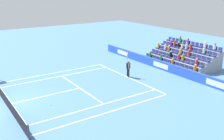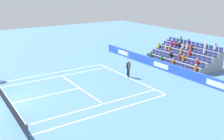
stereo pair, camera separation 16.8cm
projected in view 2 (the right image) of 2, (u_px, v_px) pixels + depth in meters
ground_plane at (6, 105)px, 20.18m from camera, size 80.00×80.00×0.00m
line_baseline at (128, 77)px, 26.45m from camera, size 10.97×0.10×0.01m
line_service at (80, 88)px, 23.55m from camera, size 8.23×0.10×0.01m
line_centre_service at (46, 96)px, 21.87m from camera, size 0.10×6.40×0.01m
line_singles_sideline_left at (58, 77)px, 26.58m from camera, size 0.10×11.89×0.01m
line_singles_sideline_right at (98, 105)px, 20.05m from camera, size 0.10×11.89×0.01m
line_doubles_sideline_left at (53, 73)px, 27.67m from camera, size 0.10×11.89×0.01m
line_doubles_sideline_right at (108, 112)px, 18.96m from camera, size 0.10×11.89×0.01m
line_centre_mark at (127, 77)px, 26.39m from camera, size 0.10×0.20×0.01m
sponsor_barrier at (162, 65)px, 28.78m from camera, size 21.48×0.22×0.97m
tennis_net at (5, 99)px, 20.03m from camera, size 11.97×0.10×1.07m
tennis_player at (128, 68)px, 26.21m from camera, size 0.51×0.39×2.85m
stadium_stand at (184, 58)px, 30.56m from camera, size 8.06×4.75×3.01m
loose_tennis_ball at (50, 105)px, 20.06m from camera, size 0.07×0.07×0.07m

